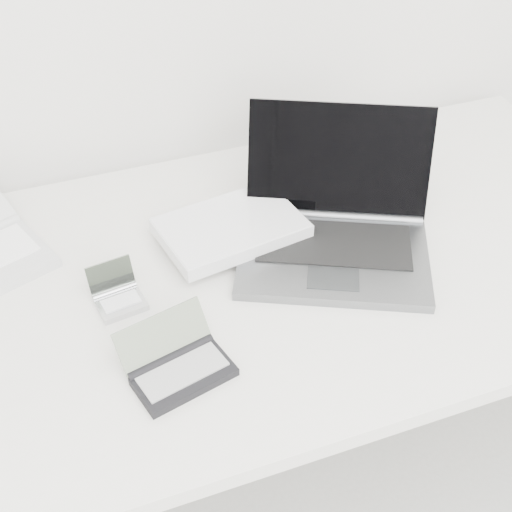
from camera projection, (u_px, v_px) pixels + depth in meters
name	position (u px, v px, depth m)	size (l,w,h in m)	color
desk	(263.00, 282.00, 1.35)	(1.60, 0.80, 0.73)	white
laptop_large	(298.00, 229.00, 1.34)	(0.54, 0.43, 0.23)	slate
pda_silver	(118.00, 296.00, 1.23)	(0.09, 0.09, 0.07)	silver
palmtop_charcoal	(178.00, 366.00, 1.11)	(0.18, 0.16, 0.07)	black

